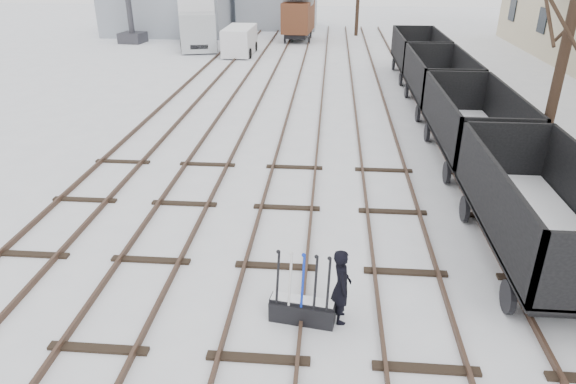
% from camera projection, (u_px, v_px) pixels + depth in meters
% --- Properties ---
extents(ground, '(120.00, 120.00, 0.00)m').
position_uv_depth(ground, '(276.00, 267.00, 12.02)').
color(ground, white).
rests_on(ground, ground).
extents(tracks, '(13.90, 52.00, 0.16)m').
position_uv_depth(tracks, '(306.00, 104.00, 24.28)').
color(tracks, black).
rests_on(tracks, ground).
extents(shed_left, '(10.00, 8.00, 4.10)m').
position_uv_depth(shed_left, '(171.00, 8.00, 44.49)').
color(shed_left, '#959DA8').
rests_on(shed_left, ground).
extents(shed_right, '(7.00, 6.00, 4.50)m').
position_uv_depth(shed_right, '(278.00, 2.00, 47.32)').
color(shed_right, '#959DA8').
rests_on(shed_right, ground).
extents(ground_frame, '(1.35, 0.61, 1.49)m').
position_uv_depth(ground_frame, '(302.00, 309.00, 10.19)').
color(ground_frame, black).
rests_on(ground_frame, ground).
extents(worker, '(0.45, 0.63, 1.61)m').
position_uv_depth(worker, '(341.00, 286.00, 10.00)').
color(worker, black).
rests_on(worker, ground).
extents(freight_wagon_a, '(2.44, 6.10, 2.49)m').
position_uv_depth(freight_wagon_a, '(537.00, 227.00, 11.83)').
color(freight_wagon_a, black).
rests_on(freight_wagon_a, ground).
extents(freight_wagon_b, '(2.44, 6.10, 2.49)m').
position_uv_depth(freight_wagon_b, '(471.00, 135.00, 17.59)').
color(freight_wagon_b, black).
rests_on(freight_wagon_b, ground).
extents(freight_wagon_c, '(2.44, 6.10, 2.49)m').
position_uv_depth(freight_wagon_c, '(438.00, 89.00, 23.34)').
color(freight_wagon_c, black).
rests_on(freight_wagon_c, ground).
extents(freight_wagon_d, '(2.44, 6.10, 2.49)m').
position_uv_depth(freight_wagon_d, '(418.00, 61.00, 29.09)').
color(freight_wagon_d, black).
rests_on(freight_wagon_d, ground).
extents(box_van_wagon, '(2.65, 4.52, 3.32)m').
position_uv_depth(box_van_wagon, '(298.00, 15.00, 40.39)').
color(box_van_wagon, black).
rests_on(box_van_wagon, ground).
extents(lorry, '(3.81, 8.07, 3.51)m').
position_uv_depth(lorry, '(197.00, 21.00, 38.18)').
color(lorry, black).
rests_on(lorry, ground).
extents(panel_van, '(1.94, 4.25, 1.86)m').
position_uv_depth(panel_van, '(240.00, 40.00, 35.44)').
color(panel_van, silver).
rests_on(panel_van, ground).
extents(crane, '(1.95, 5.19, 8.78)m').
position_uv_depth(crane, '(130.00, 11.00, 39.50)').
color(crane, '#323237').
rests_on(crane, ground).
extents(tree_near, '(0.30, 0.30, 6.58)m').
position_uv_depth(tree_near, '(557.00, 83.00, 14.58)').
color(tree_near, black).
rests_on(tree_near, ground).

